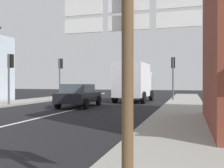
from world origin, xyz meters
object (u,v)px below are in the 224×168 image
traffic_light_far_left (60,69)px  traffic_light_near_left (10,68)px  route_sign_post (128,46)px  sedan_far (79,95)px  delivery_truck (134,81)px  traffic_light_far_right (173,69)px

traffic_light_far_left → traffic_light_near_left: bearing=-90.0°
route_sign_post → sedan_far: bearing=116.2°
delivery_truck → sedan_far: bearing=-115.2°
route_sign_post → traffic_light_far_left: bearing=119.9°
delivery_truck → traffic_light_near_left: 9.28m
sedan_far → delivery_truck: bearing=64.8°
delivery_truck → traffic_light_far_right: traffic_light_far_right is taller
delivery_truck → traffic_light_far_left: 7.24m
traffic_light_far_right → traffic_light_far_left: (-10.10, -0.36, 0.08)m
traffic_light_near_left → traffic_light_far_left: (0.00, 6.99, 0.23)m
traffic_light_far_right → traffic_light_far_left: size_ratio=0.97×
sedan_far → traffic_light_near_left: size_ratio=1.25×
delivery_truck → traffic_light_far_left: traffic_light_far_left is taller
delivery_truck → traffic_light_far_right: 3.49m
sedan_far → route_sign_post: 13.81m
sedan_far → traffic_light_far_left: size_ratio=1.15×
delivery_truck → traffic_light_near_left: bearing=-140.0°
sedan_far → traffic_light_far_left: traffic_light_far_left is taller
delivery_truck → traffic_light_near_left: traffic_light_near_left is taller
sedan_far → traffic_light_near_left: bearing=-171.0°
delivery_truck → route_sign_post: size_ratio=1.58×
route_sign_post → traffic_light_far_left: size_ratio=0.85×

